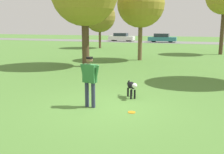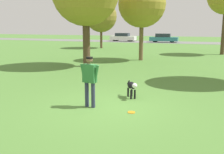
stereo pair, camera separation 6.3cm
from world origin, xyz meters
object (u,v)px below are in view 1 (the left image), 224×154
at_px(dog, 132,86).
at_px(frisbee, 132,112).
at_px(tree_mid_center, 141,4).
at_px(parked_car_white, 121,37).
at_px(tree_far_left, 100,16).
at_px(person, 90,78).
at_px(parked_car_teal, 162,38).

bearing_deg(dog, frisbee, -18.56).
distance_m(tree_mid_center, parked_car_white, 25.55).
distance_m(dog, frisbee, 1.74).
bearing_deg(tree_far_left, parked_car_white, 97.18).
relative_size(person, parked_car_white, 0.38).
relative_size(person, tree_mid_center, 0.28).
distance_m(person, dog, 1.91).
height_order(person, frisbee, person).
distance_m(person, tree_far_left, 23.46).
bearing_deg(tree_mid_center, frisbee, -77.51).
height_order(frisbee, tree_far_left, tree_far_left).
height_order(person, tree_far_left, tree_far_left).
height_order(person, parked_car_teal, person).
relative_size(tree_mid_center, tree_far_left, 1.09).
distance_m(person, frisbee, 1.75).
relative_size(tree_mid_center, parked_car_white, 1.39).
distance_m(tree_far_left, parked_car_teal, 14.94).
xyz_separation_m(dog, frisbee, (0.45, -1.63, -0.43)).
relative_size(dog, tree_mid_center, 0.14).
distance_m(dog, parked_car_teal, 34.07).
bearing_deg(parked_car_teal, frisbee, -83.55).
bearing_deg(tree_mid_center, parked_car_teal, 94.65).
height_order(person, tree_mid_center, tree_mid_center).
bearing_deg(person, frisbee, 3.30).
xyz_separation_m(tree_mid_center, parked_car_white, (-8.97, 23.65, -3.57)).
relative_size(person, frisbee, 7.15).
bearing_deg(tree_far_left, parked_car_teal, 68.76).
height_order(dog, parked_car_teal, parked_car_teal).
bearing_deg(parked_car_white, tree_mid_center, -70.09).
xyz_separation_m(dog, parked_car_teal, (-4.18, 33.81, 0.25)).
bearing_deg(person, parked_car_white, 112.90).
xyz_separation_m(person, parked_car_white, (-10.27, 35.98, -0.30)).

